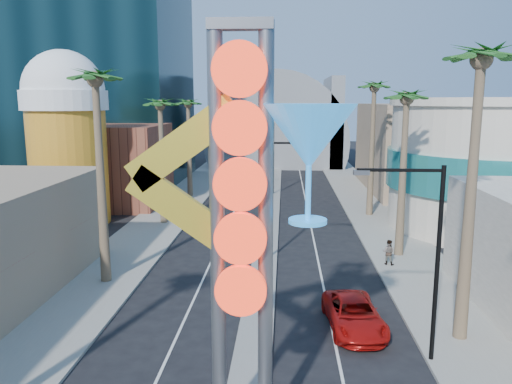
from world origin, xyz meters
name	(u,v)px	position (x,y,z in m)	size (l,w,h in m)	color
sidewalk_west	(171,210)	(-9.50, 35.00, 0.07)	(5.00, 100.00, 0.15)	gray
sidewalk_east	(373,213)	(9.50, 35.00, 0.07)	(5.00, 100.00, 0.15)	gray
median	(272,205)	(0.00, 38.00, 0.07)	(1.60, 84.00, 0.15)	gray
brick_filler_west	(113,165)	(-16.00, 38.00, 4.00)	(10.00, 10.00, 8.00)	brown
filler_east	(412,148)	(16.00, 48.00, 5.00)	(10.00, 20.00, 10.00)	#9D8565
beer_mug	(67,131)	(-17.00, 30.00, 7.84)	(7.00, 7.00, 14.50)	#C4841A
turquoise_building	(493,165)	(18.00, 30.00, 5.25)	(16.60, 16.60, 10.60)	#BEB4A1
canopy	(277,138)	(0.00, 72.00, 4.31)	(22.00, 16.00, 22.00)	slate
neon_sign	(270,210)	(0.82, 2.96, 7.31)	(6.53, 2.60, 12.55)	gray
streetlight_0	(273,189)	(0.55, 20.00, 4.88)	(3.79, 0.25, 8.00)	black
streetlight_1	(268,151)	(-0.55, 44.00, 4.88)	(3.79, 0.25, 8.00)	black
streetlight_2	(426,246)	(6.72, 8.00, 4.83)	(3.45, 0.25, 8.00)	black
palm_1	(96,92)	(-9.00, 16.00, 10.82)	(2.40, 2.40, 12.70)	brown
palm_2	(160,112)	(-9.00, 30.00, 9.48)	(2.40, 2.40, 11.20)	brown
palm_3	(188,109)	(-9.00, 42.00, 9.48)	(2.40, 2.40, 11.20)	brown
palm_5	(480,78)	(9.00, 10.00, 11.27)	(2.40, 2.40, 13.20)	brown
palm_6	(406,108)	(9.00, 22.00, 9.93)	(2.40, 2.40, 11.70)	brown
palm_7	(374,95)	(9.00, 34.00, 10.82)	(2.40, 2.40, 12.70)	brown
red_pickup	(354,315)	(4.48, 10.82, 0.70)	(2.34, 5.07, 1.41)	#B7110E
pedestrian_b	(388,252)	(7.85, 19.82, 0.95)	(0.78, 0.61, 1.61)	gray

